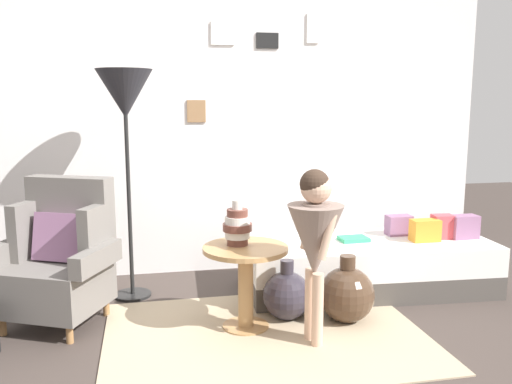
{
  "coord_description": "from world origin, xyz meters",
  "views": [
    {
      "loc": [
        -0.6,
        -2.68,
        1.48
      ],
      "look_at": [
        0.15,
        0.95,
        0.85
      ],
      "focal_mm": 37.77,
      "sensor_mm": 36.0,
      "label": 1
    }
  ],
  "objects": [
    {
      "name": "pillow_extra",
      "position": [
        1.4,
        1.26,
        0.48
      ],
      "size": [
        0.2,
        0.12,
        0.16
      ],
      "primitive_type": "cube",
      "rotation": [
        0.0,
        0.0,
        0.0
      ],
      "color": "gray",
      "rests_on": "daybed"
    },
    {
      "name": "rug",
      "position": [
        0.11,
        0.46,
        0.01
      ],
      "size": [
        2.02,
        1.46,
        0.01
      ],
      "primitive_type": "cube",
      "color": "tan",
      "rests_on": "ground"
    },
    {
      "name": "gallery_wall",
      "position": [
        0.0,
        1.95,
        1.3
      ],
      "size": [
        4.8,
        0.12,
        2.6
      ],
      "color": "silver",
      "rests_on": "ground"
    },
    {
      "name": "floor_lamp",
      "position": [
        -0.73,
        1.37,
        1.47
      ],
      "size": [
        0.41,
        0.41,
        1.71
      ],
      "color": "black",
      "rests_on": "ground"
    },
    {
      "name": "armchair",
      "position": [
        -1.19,
        0.98,
        0.44
      ],
      "size": [
        0.89,
        0.81,
        0.97
      ],
      "color": "#9E7042",
      "rests_on": "ground"
    },
    {
      "name": "vase_striped",
      "position": [
        -0.03,
        0.67,
        0.68
      ],
      "size": [
        0.19,
        0.19,
        0.3
      ],
      "color": "brown",
      "rests_on": "side_table"
    },
    {
      "name": "demijohn_far",
      "position": [
        0.7,
        0.58,
        0.19
      ],
      "size": [
        0.38,
        0.38,
        0.46
      ],
      "color": "#473323",
      "rests_on": "ground"
    },
    {
      "name": "demijohn_near",
      "position": [
        0.31,
        0.71,
        0.17
      ],
      "size": [
        0.33,
        0.33,
        0.42
      ],
      "color": "#332D38",
      "rests_on": "ground"
    },
    {
      "name": "book_on_daybed",
      "position": [
        0.97,
        1.16,
        0.42
      ],
      "size": [
        0.22,
        0.17,
        0.03
      ],
      "primitive_type": "cube",
      "rotation": [
        0.0,
        0.0,
        0.03
      ],
      "color": "#35B273",
      "rests_on": "daybed"
    },
    {
      "name": "pillow_head",
      "position": [
        1.86,
        1.06,
        0.49
      ],
      "size": [
        0.22,
        0.13,
        0.18
      ],
      "primitive_type": "cube",
      "rotation": [
        0.0,
        0.0,
        0.03
      ],
      "color": "gray",
      "rests_on": "daybed"
    },
    {
      "name": "daybed",
      "position": [
        1.09,
        1.16,
        0.2
      ],
      "size": [
        1.94,
        0.91,
        0.4
      ],
      "color": "#4C4742",
      "rests_on": "ground"
    },
    {
      "name": "pillow_mid",
      "position": [
        1.69,
        1.09,
        0.49
      ],
      "size": [
        0.17,
        0.13,
        0.19
      ],
      "primitive_type": "cube",
      "rotation": [
        0.0,
        0.0,
        -0.08
      ],
      "color": "#D64C56",
      "rests_on": "daybed"
    },
    {
      "name": "pillow_back",
      "position": [
        1.51,
        1.04,
        0.48
      ],
      "size": [
        0.22,
        0.12,
        0.17
      ],
      "primitive_type": "cube",
      "rotation": [
        0.0,
        0.0,
        -0.01
      ],
      "color": "orange",
      "rests_on": "daybed"
    },
    {
      "name": "side_table",
      "position": [
        0.01,
        0.61,
        0.39
      ],
      "size": [
        0.56,
        0.56,
        0.55
      ],
      "color": "tan",
      "rests_on": "ground"
    },
    {
      "name": "ground_plane",
      "position": [
        0.0,
        0.0,
        0.0
      ],
      "size": [
        12.0,
        12.0,
        0.0
      ],
      "primitive_type": "plane",
      "color": "#423833"
    },
    {
      "name": "person_child",
      "position": [
        0.38,
        0.31,
        0.69
      ],
      "size": [
        0.34,
        0.34,
        1.09
      ],
      "color": "#D8AD8E",
      "rests_on": "ground"
    }
  ]
}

